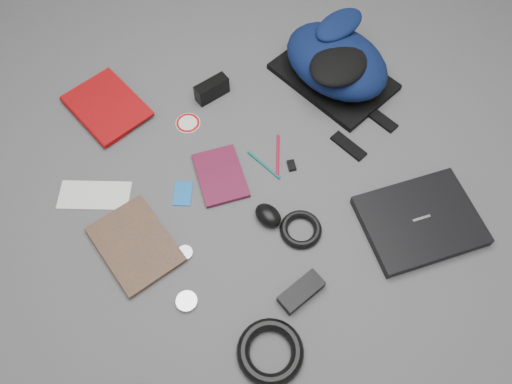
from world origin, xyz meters
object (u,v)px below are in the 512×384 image
object	(u,v)px
backpack	(336,61)
power_brick	(301,292)
dvd_case	(220,176)
textbook_red	(81,123)
laptop	(420,221)
mouse	(268,215)
compact_camera	(212,89)
comic_book	(106,263)

from	to	relation	value
backpack	power_brick	bearing A→B (deg)	-144.43
backpack	dvd_case	xyz separation A→B (m)	(-0.48, -0.24, -0.08)
textbook_red	dvd_case	xyz separation A→B (m)	(0.36, -0.33, -0.01)
laptop	textbook_red	bearing A→B (deg)	143.38
mouse	power_brick	size ratio (longest dim) A/B	0.67
backpack	compact_camera	distance (m)	0.42
comic_book	compact_camera	distance (m)	0.65
compact_camera	textbook_red	bearing A→B (deg)	159.94
mouse	comic_book	bearing A→B (deg)	153.02
dvd_case	comic_book	bearing A→B (deg)	-154.08
textbook_red	comic_book	bearing A→B (deg)	-114.77
textbook_red	comic_book	size ratio (longest dim) A/B	1.04
laptop	mouse	distance (m)	0.43
comic_book	dvd_case	bearing A→B (deg)	5.90
dvd_case	mouse	world-z (taller)	mouse
textbook_red	power_brick	xyz separation A→B (m)	(0.44, -0.75, 0.00)
compact_camera	comic_book	bearing A→B (deg)	-150.77
backpack	dvd_case	distance (m)	0.54
backpack	textbook_red	distance (m)	0.84
laptop	mouse	world-z (taller)	mouse
dvd_case	mouse	xyz separation A→B (m)	(0.08, -0.18, 0.01)
laptop	power_brick	world-z (taller)	same
textbook_red	mouse	bearing A→B (deg)	-71.36
compact_camera	mouse	size ratio (longest dim) A/B	1.34
backpack	laptop	size ratio (longest dim) A/B	1.28
dvd_case	power_brick	size ratio (longest dim) A/B	1.48
dvd_case	power_brick	world-z (taller)	power_brick
backpack	mouse	xyz separation A→B (m)	(-0.40, -0.42, -0.06)
backpack	textbook_red	bearing A→B (deg)	149.82
backpack	dvd_case	size ratio (longest dim) A/B	2.18
textbook_red	power_brick	size ratio (longest dim) A/B	2.06
comic_book	power_brick	size ratio (longest dim) A/B	1.99
backpack	power_brick	world-z (taller)	backpack
compact_camera	power_brick	world-z (taller)	compact_camera
dvd_case	compact_camera	xyz separation A→B (m)	(0.07, 0.31, 0.02)
comic_book	compact_camera	world-z (taller)	compact_camera
laptop	dvd_case	world-z (taller)	laptop
comic_book	textbook_red	bearing A→B (deg)	70.25
textbook_red	power_brick	bearing A→B (deg)	-81.38
laptop	mouse	xyz separation A→B (m)	(-0.40, 0.16, 0.01)
mouse	laptop	bearing A→B (deg)	-46.35
laptop	power_brick	size ratio (longest dim) A/B	2.53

